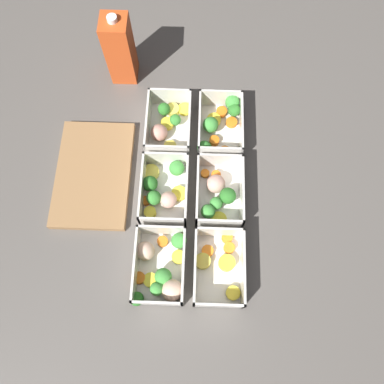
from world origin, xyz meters
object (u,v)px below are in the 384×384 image
(container_near_right, at_px, (220,125))
(container_far_left, at_px, (160,270))
(container_far_right, at_px, (168,125))
(juice_carton, at_px, (120,50))
(container_near_left, at_px, (219,266))
(container_far_center, at_px, (163,190))
(container_near_center, at_px, (218,194))

(container_near_right, relative_size, container_far_left, 0.99)
(container_far_right, relative_size, juice_carton, 0.85)
(container_near_right, bearing_deg, container_far_right, 90.92)
(container_near_left, xyz_separation_m, container_far_center, (0.18, 0.13, 0.00))
(container_near_right, height_order, container_far_left, same)
(container_near_left, relative_size, container_far_left, 1.01)
(container_near_right, bearing_deg, container_far_left, 160.95)
(juice_carton, bearing_deg, container_near_center, -144.02)
(container_far_center, bearing_deg, juice_carton, 19.87)
(container_far_left, xyz_separation_m, container_far_right, (0.37, 0.00, -0.00))
(container_near_center, xyz_separation_m, container_far_center, (0.01, 0.13, -0.00))
(container_near_left, bearing_deg, container_near_center, 0.92)
(container_far_left, height_order, juice_carton, juice_carton)
(container_far_left, xyz_separation_m, container_far_center, (0.19, 0.01, -0.00))
(container_near_center, xyz_separation_m, juice_carton, (0.35, 0.26, 0.07))
(container_near_left, height_order, container_near_center, same)
(container_near_left, height_order, container_far_center, same)
(container_near_right, relative_size, container_far_center, 1.02)
(container_near_left, xyz_separation_m, container_far_right, (0.35, 0.13, 0.00))
(container_near_right, relative_size, container_far_right, 0.98)
(container_near_center, bearing_deg, container_far_center, 86.74)
(container_far_left, distance_m, container_far_center, 0.19)
(container_near_right, xyz_separation_m, container_far_right, (-0.00, 0.13, -0.00))
(container_far_left, bearing_deg, juice_carton, 13.68)
(container_far_left, bearing_deg, container_near_right, -19.05)
(container_near_center, height_order, juice_carton, juice_carton)
(container_near_left, bearing_deg, container_far_left, 95.53)
(container_near_left, height_order, container_near_right, same)
(container_near_left, xyz_separation_m, juice_carton, (0.52, 0.26, 0.08))
(container_near_center, bearing_deg, juice_carton, 35.98)
(container_far_right, bearing_deg, container_near_right, -89.08)
(container_far_left, bearing_deg, container_near_left, -84.47)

